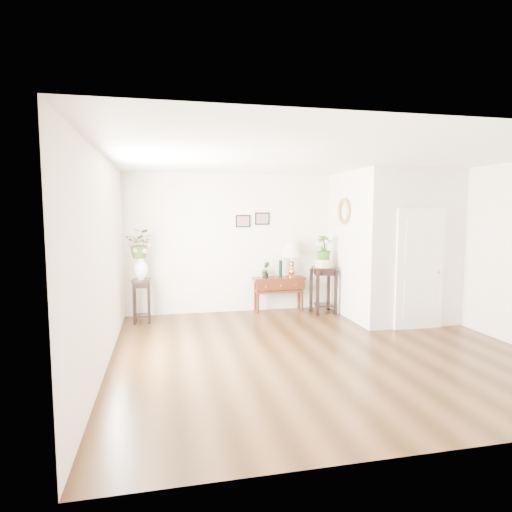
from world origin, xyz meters
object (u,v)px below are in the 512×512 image
object	(u,v)px
plant_stand_b	(323,290)
console_table	(279,294)
table_lamp	(292,260)
plant_stand_a	(142,301)

from	to	relation	value
plant_stand_b	console_table	bearing A→B (deg)	157.83
console_table	plant_stand_b	bearing A→B (deg)	-22.75
table_lamp	plant_stand_b	bearing A→B (deg)	-31.29
plant_stand_a	plant_stand_b	xyz separation A→B (m)	(3.55, 0.02, 0.06)
table_lamp	plant_stand_b	distance (m)	0.88
console_table	plant_stand_a	size ratio (longest dim) A/B	1.30
console_table	plant_stand_a	world-z (taller)	plant_stand_a
plant_stand_a	plant_stand_b	bearing A→B (deg)	0.29
plant_stand_a	plant_stand_b	world-z (taller)	plant_stand_b
table_lamp	plant_stand_b	xyz separation A→B (m)	(0.56, -0.34, -0.59)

